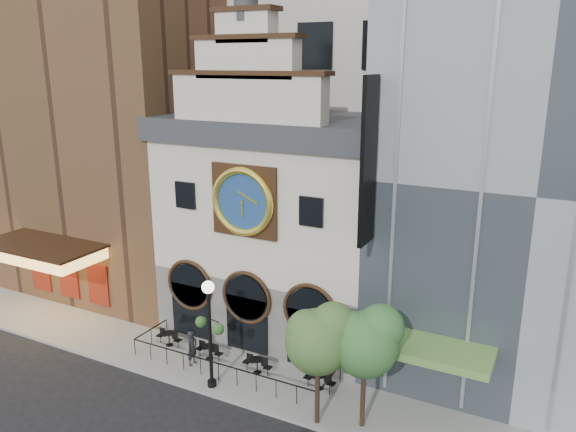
% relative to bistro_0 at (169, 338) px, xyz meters
% --- Properties ---
extents(ground, '(120.00, 120.00, 0.00)m').
position_rel_bistro_0_xyz_m(ground, '(4.36, -2.84, -0.61)').
color(ground, black).
rests_on(ground, ground).
extents(sidewalk, '(44.00, 5.00, 0.15)m').
position_rel_bistro_0_xyz_m(sidewalk, '(4.36, -0.34, -0.54)').
color(sidewalk, gray).
rests_on(sidewalk, ground).
extents(clock_building, '(12.60, 8.78, 18.65)m').
position_rel_bistro_0_xyz_m(clock_building, '(4.36, 4.98, 6.07)').
color(clock_building, '#605E5B').
rests_on(clock_building, ground).
extents(theater_building, '(14.00, 15.60, 25.00)m').
position_rel_bistro_0_xyz_m(theater_building, '(-8.64, 7.11, 11.99)').
color(theater_building, brown).
rests_on(theater_building, ground).
extents(retail_building, '(14.00, 14.40, 20.00)m').
position_rel_bistro_0_xyz_m(retail_building, '(17.35, 7.14, 9.53)').
color(retail_building, gray).
rests_on(retail_building, ground).
extents(cafe_railing, '(10.60, 2.60, 0.90)m').
position_rel_bistro_0_xyz_m(cafe_railing, '(4.36, -0.34, -0.01)').
color(cafe_railing, black).
rests_on(cafe_railing, sidewalk).
extents(bistro_0, '(1.58, 0.68, 0.90)m').
position_rel_bistro_0_xyz_m(bistro_0, '(0.00, 0.00, 0.00)').
color(bistro_0, black).
rests_on(bistro_0, sidewalk).
extents(bistro_1, '(1.58, 0.68, 0.90)m').
position_rel_bistro_0_xyz_m(bistro_1, '(2.79, -0.20, 0.00)').
color(bistro_1, black).
rests_on(bistro_1, sidewalk).
extents(bistro_2, '(1.58, 0.68, 0.90)m').
position_rel_bistro_0_xyz_m(bistro_2, '(5.69, -0.21, 0.00)').
color(bistro_2, black).
rests_on(bistro_2, sidewalk).
extents(bistro_3, '(1.58, 0.68, 0.90)m').
position_rel_bistro_0_xyz_m(bistro_3, '(9.03, -0.08, 0.00)').
color(bistro_3, black).
rests_on(bistro_3, sidewalk).
extents(pedestrian, '(0.46, 0.68, 1.84)m').
position_rel_bistro_0_xyz_m(pedestrian, '(2.35, -1.03, 0.46)').
color(pedestrian, black).
rests_on(pedestrian, sidewalk).
extents(lamppost, '(1.70, 0.79, 5.38)m').
position_rel_bistro_0_xyz_m(lamppost, '(4.36, -2.22, 2.86)').
color(lamppost, black).
rests_on(lamppost, sidewalk).
extents(tree_left, '(2.88, 2.77, 5.54)m').
position_rel_bistro_0_xyz_m(tree_left, '(11.82, -1.73, 3.60)').
color(tree_left, '#382619').
rests_on(tree_left, sidewalk).
extents(tree_right, '(2.87, 2.77, 5.53)m').
position_rel_bistro_0_xyz_m(tree_right, '(10.03, -2.41, 3.59)').
color(tree_right, '#382619').
rests_on(tree_right, sidewalk).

